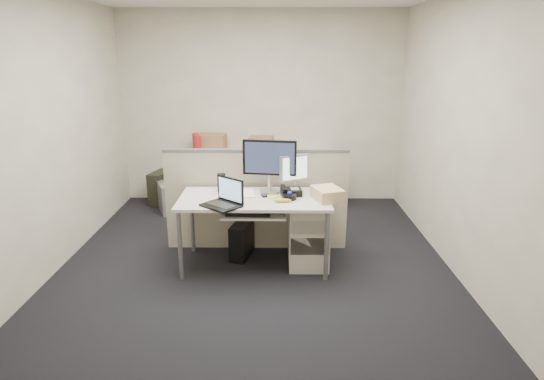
{
  "coord_description": "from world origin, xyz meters",
  "views": [
    {
      "loc": [
        0.22,
        -4.31,
        2.12
      ],
      "look_at": [
        0.17,
        0.15,
        0.76
      ],
      "focal_mm": 30.0,
      "sensor_mm": 36.0,
      "label": 1
    }
  ],
  "objects_px": {
    "desk": "(254,204)",
    "monitor_main": "(270,167)",
    "desk_phone": "(291,192)",
    "laptop": "(221,194)"
  },
  "relations": [
    {
      "from": "desk_phone",
      "to": "desk",
      "type": "bearing_deg",
      "value": -176.57
    },
    {
      "from": "desk",
      "to": "laptop",
      "type": "height_order",
      "value": "laptop"
    },
    {
      "from": "laptop",
      "to": "desk_phone",
      "type": "distance_m",
      "value": 0.77
    },
    {
      "from": "monitor_main",
      "to": "desk_phone",
      "type": "xyz_separation_m",
      "value": [
        0.22,
        -0.1,
        -0.24
      ]
    },
    {
      "from": "desk",
      "to": "monitor_main",
      "type": "bearing_deg",
      "value": 50.19
    },
    {
      "from": "desk",
      "to": "monitor_main",
      "type": "xyz_separation_m",
      "value": [
        0.15,
        0.18,
        0.34
      ]
    },
    {
      "from": "monitor_main",
      "to": "laptop",
      "type": "bearing_deg",
      "value": -125.81
    },
    {
      "from": "desk",
      "to": "laptop",
      "type": "xyz_separation_m",
      "value": [
        -0.3,
        -0.28,
        0.19
      ]
    },
    {
      "from": "laptop",
      "to": "desk_phone",
      "type": "xyz_separation_m",
      "value": [
        0.67,
        0.36,
        -0.1
      ]
    },
    {
      "from": "monitor_main",
      "to": "desk_phone",
      "type": "bearing_deg",
      "value": -16.01
    }
  ]
}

